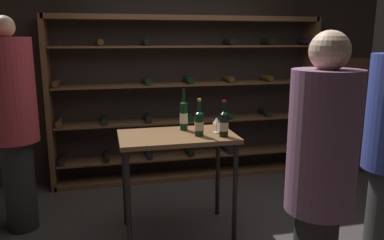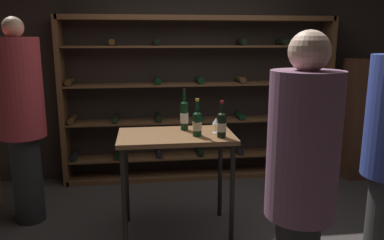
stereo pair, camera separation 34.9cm
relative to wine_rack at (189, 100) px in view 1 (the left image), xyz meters
The scene contains 11 objects.
ground_plane 1.88m from the wine_rack, 94.28° to the right, with size 9.56×9.56×0.00m, color #383330.
back_wall 0.52m from the wine_rack, 119.27° to the left, with size 5.75×0.10×2.96m, color black.
wine_rack is the anchor object (origin of this frame).
tasting_table 1.49m from the wine_rack, 107.14° to the right, with size 1.04×0.63×0.95m.
person_bystander_red_print 2.13m from the wine_rack, 151.98° to the right, with size 0.43×0.43×2.00m.
person_guest_blue_shirt 2.76m from the wine_rack, 86.38° to the right, with size 0.41×0.41×1.85m.
display_cabinet 2.12m from the wine_rack, ahead, with size 0.44×0.36×1.55m, color #4C2D1E.
wine_bottle_red_label 1.53m from the wine_rack, 99.57° to the right, with size 0.08×0.08×0.34m.
wine_bottle_black_capsule 1.31m from the wine_rack, 105.10° to the right, with size 0.08×0.08×0.39m.
wine_bottle_gold_foil 1.58m from the wine_rack, 91.79° to the right, with size 0.08×0.08×0.32m.
wine_glass_stemmed_center 1.43m from the wine_rack, 92.79° to the right, with size 0.07×0.07×0.14m.
Camera 1 is at (-0.94, -3.07, 1.80)m, focal length 35.29 mm.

